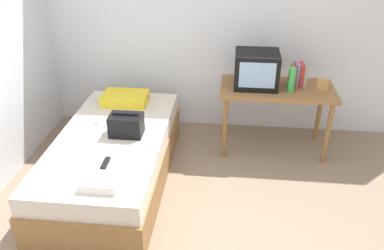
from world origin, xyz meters
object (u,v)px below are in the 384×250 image
object	(u,v)px
pillow	(125,98)
magazine	(80,157)
folded_towel	(101,182)
desk	(277,95)
book_row	(299,75)
picture_frame	(322,86)
remote_silver	(98,121)
tv	(256,69)
remote_dark	(106,163)
water_bottle	(291,80)
bed	(114,158)
handbag	(126,125)

from	to	relation	value
pillow	magazine	size ratio (longest dim) A/B	1.63
folded_towel	desk	bearing A→B (deg)	46.74
book_row	picture_frame	world-z (taller)	book_row
book_row	remote_silver	world-z (taller)	book_row
desk	book_row	distance (m)	0.30
tv	remote_dark	xyz separation A→B (m)	(-1.24, -1.23, -0.40)
water_bottle	picture_frame	bearing A→B (deg)	2.25
desk	bed	bearing A→B (deg)	-154.12
book_row	picture_frame	bearing A→B (deg)	-35.90
pillow	desk	bearing A→B (deg)	2.67
water_bottle	picture_frame	world-z (taller)	water_bottle
book_row	pillow	size ratio (longest dim) A/B	0.51
tv	folded_towel	bearing A→B (deg)	-128.05
picture_frame	pillow	distance (m)	2.03
folded_towel	remote_dark	bearing A→B (deg)	100.74
magazine	folded_towel	xyz separation A→B (m)	(0.30, -0.35, 0.03)
tv	desk	bearing A→B (deg)	-3.16
tv	picture_frame	size ratio (longest dim) A/B	3.00
tv	handbag	world-z (taller)	tv
tv	pillow	world-z (taller)	tv
book_row	desk	bearing A→B (deg)	-162.09
remote_dark	remote_silver	distance (m)	0.76
tv	picture_frame	bearing A→B (deg)	-8.63
remote_silver	water_bottle	bearing A→B (deg)	12.48
folded_towel	handbag	bearing A→B (deg)	89.89
tv	book_row	xyz separation A→B (m)	(0.44, 0.06, -0.07)
pillow	folded_towel	xyz separation A→B (m)	(0.18, -1.43, -0.02)
book_row	remote_silver	xyz separation A→B (m)	(-1.97, -0.58, -0.33)
bed	picture_frame	xyz separation A→B (m)	(1.98, 0.67, 0.55)
picture_frame	handbag	world-z (taller)	picture_frame
remote_silver	bed	bearing A→B (deg)	-50.92
desk	tv	distance (m)	0.36
pillow	water_bottle	bearing A→B (deg)	-0.80
picture_frame	bed	bearing A→B (deg)	-161.31
book_row	remote_silver	distance (m)	2.08
tv	water_bottle	size ratio (longest dim) A/B	1.75
tv	water_bottle	distance (m)	0.37
desk	pillow	size ratio (longest dim) A/B	2.45
picture_frame	pillow	bearing A→B (deg)	179.66
water_bottle	magazine	bearing A→B (deg)	-150.06
picture_frame	remote_dark	distance (m)	2.23
picture_frame	magazine	distance (m)	2.41
handbag	remote_silver	size ratio (longest dim) A/B	2.08
bed	remote_dark	size ratio (longest dim) A/B	12.82
picture_frame	folded_towel	bearing A→B (deg)	-142.35
bed	desk	distance (m)	1.78
remote_silver	desk	bearing A→B (deg)	16.26
desk	magazine	distance (m)	2.07
water_bottle	pillow	world-z (taller)	water_bottle
desk	handbag	distance (m)	1.59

